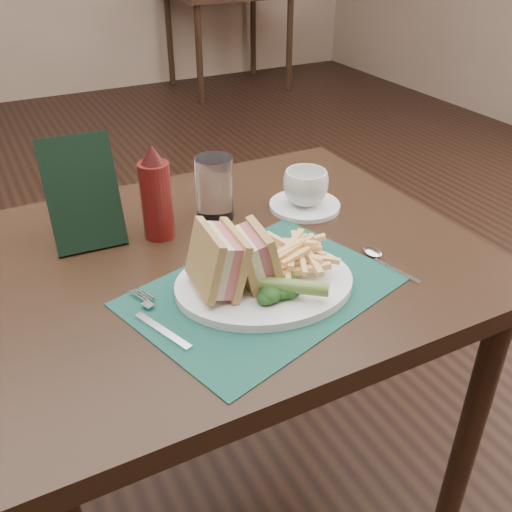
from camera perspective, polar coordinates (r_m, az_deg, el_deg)
The scene contains 18 objects.
floor at distance 1.89m, azimuth -8.78°, elevation -12.14°, with size 7.00×7.00×0.00m, color black.
wall_back at distance 5.01m, azimuth -23.04°, elevation 14.09°, with size 6.00×6.00×0.00m, color tan.
table_main at distance 1.30m, azimuth -2.32°, elevation -13.84°, with size 0.90×0.75×0.75m, color black, non-canonical shape.
table_bg_right at distance 4.95m, azimuth -2.77°, elevation 20.72°, with size 0.90×0.75×0.75m, color black, non-canonical shape.
placemat at distance 0.95m, azimuth 0.73°, elevation -3.50°, with size 0.42×0.30×0.00m, color #16483D.
plate at distance 0.95m, azimuth 0.84°, elevation -2.76°, with size 0.30×0.24×0.01m, color white, non-canonical shape.
sandwich_half_a at distance 0.89m, azimuth -5.14°, elevation -0.67°, with size 0.06×0.11×0.10m, color tan, non-canonical shape.
sandwich_half_b at distance 0.91m, azimuth -1.49°, elevation -0.19°, with size 0.06×0.10×0.09m, color tan, non-canonical shape.
kale_garnish at distance 0.91m, azimuth 2.53°, elevation -3.20°, with size 0.11×0.08×0.03m, color #183E16, non-canonical shape.
pickle_spear at distance 0.90m, azimuth 3.50°, elevation -3.01°, with size 0.02×0.02×0.12m, color #54772D.
fries_pile at distance 0.97m, azimuth 4.15°, elevation 0.43°, with size 0.18×0.20×0.06m, color #FFCE7F, non-canonical shape.
fork at distance 0.89m, azimuth -9.99°, elevation -6.09°, with size 0.03×0.17×0.01m, color silver, non-canonical shape.
spoon at distance 1.04m, azimuth 13.06°, elevation -0.66°, with size 0.03×0.15×0.01m, color silver, non-canonical shape.
saucer at distance 1.22m, azimuth 4.88°, elevation 5.04°, with size 0.15×0.15×0.01m, color white.
coffee_cup at distance 1.20m, azimuth 4.97°, elevation 6.84°, with size 0.09×0.09×0.07m, color white.
drinking_glass at distance 1.15m, azimuth -4.18°, elevation 6.76°, with size 0.08×0.08×0.13m, color white.
ketchup_bottle at distance 1.08m, azimuth -9.99°, elevation 6.33°, with size 0.06×0.06×0.19m, color #54100E, non-canonical shape.
check_presenter at distance 1.09m, azimuth -16.95°, elevation 6.01°, with size 0.13×0.01×0.21m, color black.
Camera 1 is at (-0.38, -1.33, 1.30)m, focal length 40.00 mm.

